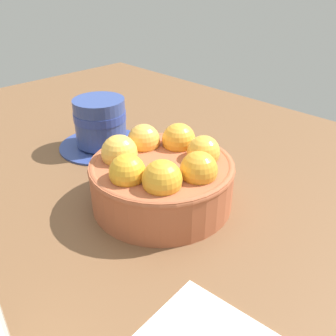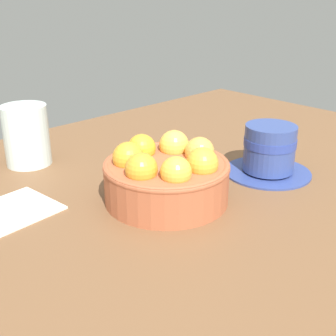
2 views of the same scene
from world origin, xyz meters
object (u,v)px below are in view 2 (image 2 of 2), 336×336
water_glass (26,135)px  terracotta_bowl (166,175)px  folded_napkin (11,210)px  coffee_cup (269,151)px

water_glass → terracotta_bowl: bearing=105.5°
terracotta_bowl → folded_napkin: (17.04, -11.41, -3.49)cm
water_glass → coffee_cup: bearing=130.3°
terracotta_bowl → folded_napkin: terracotta_bowl is taller
terracotta_bowl → coffee_cup: (-18.02, 4.10, -0.14)cm
coffee_cup → terracotta_bowl: bearing=-12.8°
terracotta_bowl → water_glass: (7.06, -25.50, 1.11)cm
terracotta_bowl → coffee_cup: size_ratio=1.26×
coffee_cup → folded_napkin: bearing=-23.9°
coffee_cup → water_glass: 38.81cm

